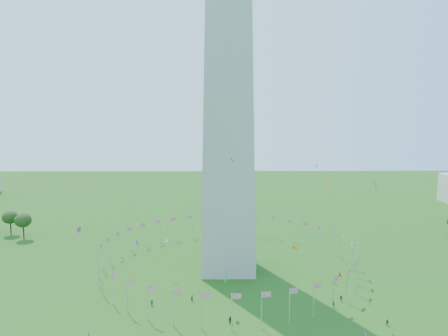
# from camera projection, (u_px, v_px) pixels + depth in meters

# --- Properties ---
(flag_ring) EXTENTS (80.24, 80.24, 9.00)m
(flag_ring) POSITION_uv_depth(u_px,v_px,m) (228.00, 256.00, 139.34)
(flag_ring) COLOR silver
(flag_ring) RESTS_ON ground
(kites_aloft) EXTENTS (81.11, 77.99, 30.82)m
(kites_aloft) POSITION_uv_depth(u_px,v_px,m) (250.00, 233.00, 111.12)
(kites_aloft) COLOR orange
(kites_aloft) RESTS_ON ground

